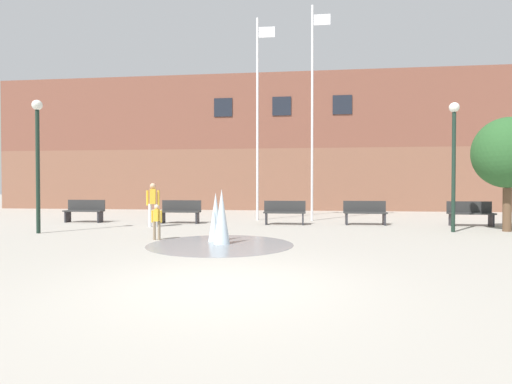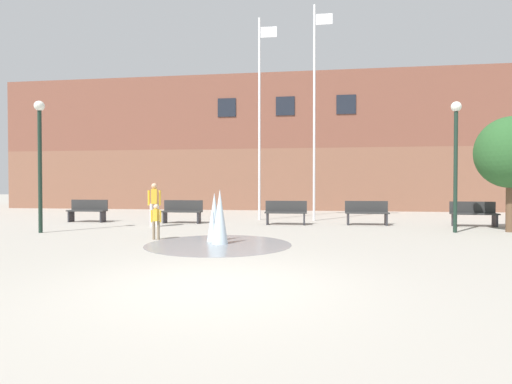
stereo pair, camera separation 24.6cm
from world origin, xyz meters
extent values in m
plane|color=#9E998E|center=(0.00, 0.00, 0.00)|extent=(100.00, 100.00, 0.00)
cube|color=brown|center=(0.00, 20.59, 1.84)|extent=(36.00, 6.00, 3.68)
cube|color=brown|center=(0.00, 20.59, 5.92)|extent=(36.00, 6.00, 4.49)
cube|color=#1E232D|center=(-3.50, 17.57, 6.15)|extent=(1.10, 0.06, 1.10)
cube|color=#1E232D|center=(0.00, 17.57, 6.15)|extent=(1.10, 0.06, 1.10)
cube|color=#1E232D|center=(3.50, 17.57, 6.15)|extent=(1.10, 0.06, 1.10)
cylinder|color=gray|center=(-0.87, 4.07, 0.00)|extent=(3.75, 3.75, 0.01)
cone|color=silver|center=(-1.12, 4.66, 0.66)|extent=(0.41, 0.41, 1.32)
cone|color=silver|center=(-1.14, 4.55, 0.42)|extent=(0.33, 0.33, 0.84)
cone|color=silver|center=(-0.85, 4.14, 0.71)|extent=(0.43, 0.43, 1.42)
cube|color=#28282D|center=(-8.31, 9.29, 0.22)|extent=(0.06, 0.40, 0.44)
cube|color=#28282D|center=(-6.91, 9.29, 0.22)|extent=(0.06, 0.40, 0.44)
cube|color=#2D2D2D|center=(-7.61, 9.29, 0.47)|extent=(1.60, 0.44, 0.05)
cube|color=#2D2D2D|center=(-7.61, 9.49, 0.70)|extent=(1.60, 0.04, 0.42)
cube|color=#28282D|center=(-4.29, 9.33, 0.22)|extent=(0.06, 0.40, 0.44)
cube|color=#28282D|center=(-2.89, 9.33, 0.22)|extent=(0.06, 0.40, 0.44)
cube|color=#2D2D2D|center=(-3.59, 9.33, 0.47)|extent=(1.60, 0.44, 0.05)
cube|color=#2D2D2D|center=(-3.59, 9.53, 0.70)|extent=(1.60, 0.04, 0.42)
cube|color=#28282D|center=(-0.16, 9.30, 0.22)|extent=(0.06, 0.40, 0.44)
cube|color=#28282D|center=(1.24, 9.30, 0.22)|extent=(0.06, 0.40, 0.44)
cube|color=#2D2D2D|center=(0.54, 9.30, 0.47)|extent=(1.60, 0.44, 0.05)
cube|color=#2D2D2D|center=(0.54, 9.50, 0.70)|extent=(1.60, 0.04, 0.42)
cube|color=#28282D|center=(2.90, 9.55, 0.22)|extent=(0.06, 0.40, 0.44)
cube|color=#28282D|center=(4.30, 9.55, 0.22)|extent=(0.06, 0.40, 0.44)
cube|color=#2D2D2D|center=(3.60, 9.55, 0.47)|extent=(1.60, 0.44, 0.05)
cube|color=#2D2D2D|center=(3.60, 9.75, 0.70)|extent=(1.60, 0.04, 0.42)
cube|color=#28282D|center=(6.72, 9.56, 0.22)|extent=(0.06, 0.40, 0.44)
cube|color=#28282D|center=(8.12, 9.56, 0.22)|extent=(0.06, 0.40, 0.44)
cube|color=#2D2D2D|center=(7.42, 9.56, 0.47)|extent=(1.60, 0.44, 0.05)
cube|color=#2D2D2D|center=(7.42, 9.76, 0.70)|extent=(1.60, 0.04, 0.42)
cylinder|color=silver|center=(-4.28, 7.95, 0.42)|extent=(0.12, 0.12, 0.84)
cylinder|color=silver|center=(-4.06, 7.95, 0.42)|extent=(0.12, 0.12, 0.84)
cube|color=gold|center=(-4.17, 7.95, 1.11)|extent=(0.29, 0.38, 0.54)
sphere|color=tan|center=(-4.17, 7.95, 1.48)|extent=(0.21, 0.21, 0.21)
cylinder|color=gold|center=(-4.38, 7.95, 1.05)|extent=(0.08, 0.08, 0.55)
cylinder|color=gold|center=(-3.96, 7.95, 1.05)|extent=(0.08, 0.08, 0.55)
cylinder|color=#89755B|center=(-2.87, 4.71, 0.26)|extent=(0.07, 0.07, 0.52)
cylinder|color=#89755B|center=(-2.74, 4.71, 0.26)|extent=(0.07, 0.07, 0.52)
cube|color=gold|center=(-2.80, 4.71, 0.69)|extent=(0.14, 0.22, 0.33)
sphere|color=beige|center=(-2.80, 4.71, 0.92)|extent=(0.13, 0.13, 0.13)
cylinder|color=gold|center=(-2.93, 4.71, 0.65)|extent=(0.05, 0.05, 0.34)
cylinder|color=gold|center=(-2.67, 4.71, 0.65)|extent=(0.05, 0.05, 0.34)
cylinder|color=silver|center=(-0.72, 11.18, 4.35)|extent=(0.10, 0.10, 8.70)
cube|color=silver|center=(-0.32, 11.18, 8.08)|extent=(0.70, 0.02, 0.45)
cylinder|color=silver|center=(1.63, 11.18, 4.56)|extent=(0.10, 0.10, 9.12)
cube|color=silver|center=(2.03, 11.18, 8.50)|extent=(0.70, 0.02, 0.45)
cylinder|color=#192D23|center=(-7.06, 5.71, 1.94)|extent=(0.12, 0.12, 3.88)
sphere|color=white|center=(-7.06, 5.71, 4.04)|extent=(0.32, 0.32, 0.32)
cylinder|color=#192D23|center=(6.08, 7.58, 1.93)|extent=(0.12, 0.12, 3.87)
sphere|color=white|center=(6.08, 7.58, 4.03)|extent=(0.32, 0.32, 0.32)
cylinder|color=brown|center=(7.89, 7.95, 0.71)|extent=(0.26, 0.26, 1.43)
ellipsoid|color=#285628|center=(7.89, 7.95, 2.58)|extent=(2.18, 2.18, 2.31)
camera|label=1|loc=(1.22, -5.97, 1.54)|focal=28.00mm
camera|label=2|loc=(1.47, -5.94, 1.54)|focal=28.00mm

